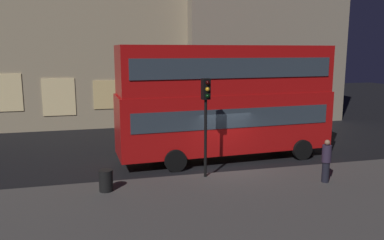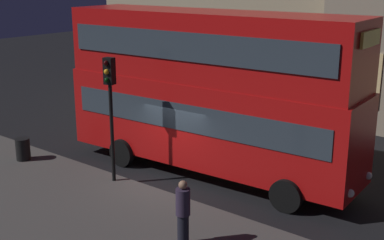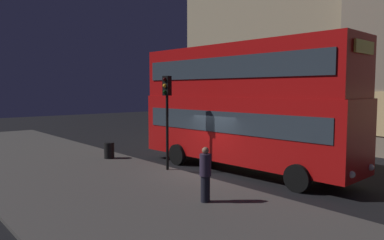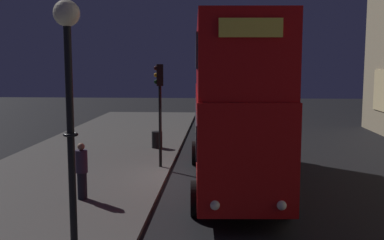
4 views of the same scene
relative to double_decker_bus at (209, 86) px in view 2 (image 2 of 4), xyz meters
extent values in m
plane|color=black|center=(-0.45, -1.45, -3.10)|extent=(80.00, 80.00, 0.00)
cube|color=#423F3D|center=(-0.45, -6.12, -3.04)|extent=(44.00, 7.51, 0.12)
cube|color=#F9E09E|center=(-11.83, 9.27, -0.44)|extent=(2.10, 0.06, 2.45)
cube|color=#F9E09E|center=(-8.54, 9.27, -0.82)|extent=(2.10, 0.06, 2.49)
cube|color=#E5C67F|center=(-5.25, 9.27, -0.74)|extent=(2.10, 0.06, 1.96)
cube|color=#F9E09E|center=(-1.97, 9.27, -0.44)|extent=(2.10, 0.06, 2.44)
cube|color=#F2D18C|center=(2.47, 7.94, -0.75)|extent=(1.23, 0.06, 2.38)
cube|color=#B20F0F|center=(0.00, 0.00, -1.19)|extent=(10.69, 3.04, 2.82)
cube|color=#B20F0F|center=(0.00, 0.00, 1.35)|extent=(10.47, 2.98, 2.25)
cube|color=#2D3842|center=(0.00, 0.00, -0.84)|extent=(9.85, 3.06, 0.90)
cube|color=#2D3842|center=(0.00, 0.00, 1.46)|extent=(9.85, 3.06, 0.90)
cube|color=#F2D84C|center=(5.22, 0.28, 1.97)|extent=(0.16, 1.49, 0.44)
sphere|color=white|center=(5.25, 1.09, -2.25)|extent=(0.24, 0.24, 0.24)
sphere|color=white|center=(5.34, -0.52, -2.25)|extent=(0.24, 0.24, 0.24)
cylinder|color=black|center=(3.51, 1.48, -2.60)|extent=(1.02, 0.29, 1.01)
cylinder|color=black|center=(3.65, -1.09, -2.60)|extent=(1.02, 0.29, 1.01)
cylinder|color=black|center=(-2.98, 1.13, -2.60)|extent=(1.02, 0.29, 1.01)
cylinder|color=black|center=(-2.84, -1.44, -2.60)|extent=(1.02, 0.29, 1.01)
cylinder|color=black|center=(-1.84, -2.77, -1.35)|extent=(0.12, 0.12, 3.27)
cube|color=black|center=(-1.84, -2.77, 0.71)|extent=(0.36, 0.31, 0.85)
sphere|color=black|center=(-1.81, -2.92, 0.98)|extent=(0.17, 0.17, 0.17)
sphere|color=orange|center=(-1.81, -2.92, 0.71)|extent=(0.17, 0.17, 0.17)
sphere|color=black|center=(-1.81, -2.92, 0.44)|extent=(0.17, 0.17, 0.17)
cylinder|color=black|center=(2.66, -4.60, -2.57)|extent=(0.29, 0.29, 0.83)
cylinder|color=#2D2338|center=(2.66, -4.60, -1.81)|extent=(0.37, 0.37, 0.69)
sphere|color=#8C664C|center=(2.66, -4.60, -1.35)|extent=(0.22, 0.22, 0.22)
cylinder|color=black|center=(-5.93, -3.47, -2.58)|extent=(0.52, 0.52, 0.81)
camera|label=1|loc=(-6.17, -17.67, 2.23)|focal=36.02mm
camera|label=2|loc=(10.23, -13.72, 3.67)|focal=48.61mm
camera|label=3|loc=(10.95, -12.16, 0.54)|focal=34.07mm
camera|label=4|loc=(15.85, -0.45, 1.13)|focal=42.07mm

